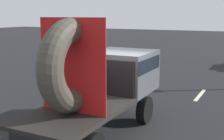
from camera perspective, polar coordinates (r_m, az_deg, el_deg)
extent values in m
plane|color=black|center=(9.58, 0.44, -11.31)|extent=(120.00, 120.00, 0.00)
cylinder|color=black|center=(10.77, -2.28, -6.28)|extent=(0.28, 0.90, 0.90)
cylinder|color=black|center=(10.09, 6.25, -7.52)|extent=(0.28, 0.90, 0.90)
cylinder|color=black|center=(8.13, -14.52, -12.36)|extent=(0.28, 0.90, 0.90)
cube|color=black|center=(8.81, -2.98, -7.18)|extent=(1.30, 5.50, 0.25)
cube|color=#4C5156|center=(10.10, 1.88, -0.18)|extent=(2.00, 2.04, 1.35)
cube|color=black|center=(10.00, 1.77, 1.44)|extent=(2.02, 1.94, 0.44)
cube|color=black|center=(7.93, -6.72, -7.94)|extent=(2.00, 3.46, 0.10)
cube|color=black|center=(9.16, -0.97, -1.44)|extent=(1.80, 0.08, 1.10)
torus|color=#474238|center=(7.51, -7.56, 0.79)|extent=(0.63, 2.39, 2.39)
cube|color=red|center=(7.51, -7.56, 0.79)|extent=(1.90, 0.03, 2.39)
cube|color=beige|center=(15.31, 3.01, -2.91)|extent=(0.16, 2.53, 0.01)
cube|color=beige|center=(14.05, 16.44, -4.58)|extent=(0.16, 2.17, 0.01)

